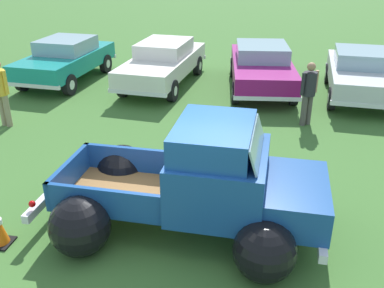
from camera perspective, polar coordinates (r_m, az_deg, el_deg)
The scene contains 8 objects.
ground_plane at distance 7.49m, azimuth -1.58°, elevation -10.69°, with size 80.00×80.00×0.00m, color #3D6B2D.
vintage_pickup_truck at distance 7.00m, azimuth 1.45°, elevation -6.05°, with size 4.66×2.84×1.96m.
show_car_0 at distance 15.57m, azimuth -16.32°, elevation 10.78°, with size 2.13×4.29×1.43m.
show_car_1 at distance 14.58m, azimuth -3.81°, elevation 10.80°, with size 2.14×4.84×1.43m.
show_car_2 at distance 14.24m, azimuth 9.15°, elevation 10.19°, with size 2.42×4.71×1.43m.
show_car_3 at distance 14.26m, azimuth 21.50°, elevation 8.79°, with size 2.16×4.29×1.43m.
spectator_1 at distance 11.50m, azimuth 15.14°, elevation 6.88°, with size 0.48×0.48×1.66m.
spectator_2 at distance 12.04m, azimuth -23.92°, elevation 6.65°, with size 0.54×0.42×1.75m.
Camera 1 is at (1.33, -5.92, 4.38)m, focal length 40.44 mm.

